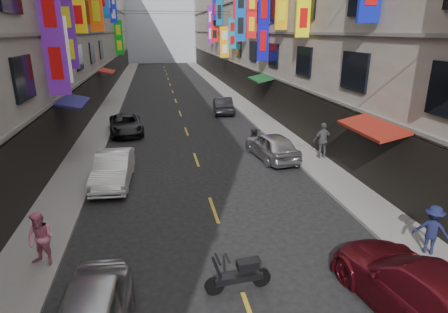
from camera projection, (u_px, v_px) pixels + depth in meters
name	position (u px, v px, depth m)	size (l,w,h in m)	color
sidewalk_left	(113.00, 102.00, 35.72)	(2.00, 90.00, 0.12)	slate
sidewalk_right	(235.00, 98.00, 37.79)	(2.00, 90.00, 0.12)	slate
haze_block	(159.00, 9.00, 79.86)	(18.00, 8.00, 22.00)	#A7AEBB
street_awnings	(168.00, 98.00, 20.69)	(13.99, 35.20, 0.41)	#13481C
lane_markings	(178.00, 107.00, 33.98)	(0.12, 80.20, 0.01)	gold
scooter_crossing	(239.00, 276.00, 9.82)	(1.80, 0.50, 1.14)	black
scooter_far_right	(255.00, 138.00, 22.51)	(0.55, 1.80, 1.14)	black
car_left_mid	(113.00, 169.00, 16.67)	(1.49, 4.29, 1.41)	white
car_left_far	(126.00, 125.00, 24.89)	(2.05, 4.45, 1.24)	black
car_right_near	(423.00, 292.00, 8.71)	(2.13, 5.24, 1.52)	#5A0F19
car_right_mid	(272.00, 146.00, 19.93)	(1.71, 4.25, 1.45)	#B5B4B9
car_right_far	(223.00, 105.00, 31.10)	(1.44, 4.12, 1.36)	#222229
pedestrian_lfar	(41.00, 239.00, 10.61)	(0.79, 0.54, 1.62)	pink
pedestrian_rnear	(432.00, 230.00, 11.18)	(1.01, 0.52, 1.56)	#15193B
pedestrian_rfar	(323.00, 141.00, 19.65)	(1.11, 0.63, 1.89)	#515053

